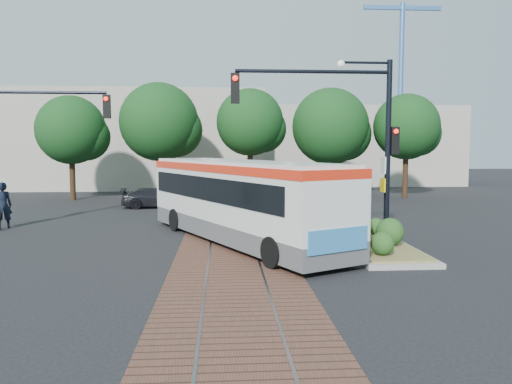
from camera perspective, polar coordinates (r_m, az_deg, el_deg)
ground at (r=17.21m, az=-2.74°, el=-6.27°), size 120.00×120.00×0.00m
trackbed at (r=21.14m, az=-2.95°, el=-4.11°), size 3.60×40.00×0.02m
tree_row at (r=33.35m, az=-1.23°, el=7.62°), size 26.40×5.60×7.67m
warehouses at (r=45.61m, az=-4.13°, el=5.63°), size 40.00×13.00×8.00m
crane at (r=54.58m, az=16.22°, el=12.80°), size 8.00×0.50×18.00m
city_bus at (r=17.83m, az=-1.98°, el=-0.57°), size 6.97×10.78×2.92m
traffic_island at (r=17.05m, az=13.81°, el=-5.39°), size 2.20×5.20×1.13m
signal_pole_main at (r=16.61m, az=10.82°, el=7.66°), size 5.49×0.46×6.00m
signal_pole_left at (r=22.37m, az=-25.09°, el=5.84°), size 4.99×0.34×6.00m
officer at (r=23.46m, az=-26.98°, el=-1.36°), size 0.84×0.72×1.95m
parked_car at (r=28.76m, az=-11.30°, el=-0.62°), size 4.07×2.04×1.13m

